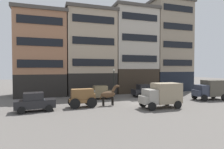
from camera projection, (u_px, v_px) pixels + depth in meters
ground_plane at (141, 103)px, 22.70m from camera, size 120.00×120.00×0.00m
building_far_left at (41, 54)px, 29.28m from camera, size 7.69×6.90×12.91m
building_center_left at (90, 52)px, 31.72m from camera, size 8.26×6.90×13.80m
building_center_right at (132, 50)px, 34.22m from camera, size 8.09×6.90×14.92m
building_far_right at (167, 46)px, 36.64m from camera, size 7.82×6.90×17.00m
cargo_wagon at (83, 97)px, 20.20m from camera, size 2.95×1.59×1.98m
draft_horse at (109, 94)px, 21.15m from camera, size 2.35×0.65×2.30m
delivery_truck_near at (210, 89)px, 25.07m from camera, size 4.49×2.48×2.62m
delivery_truck_far at (161, 94)px, 19.83m from camera, size 4.36×2.14×2.62m
sedan_dark at (144, 90)px, 27.98m from camera, size 3.75×1.97×1.83m
sedan_light at (35, 102)px, 18.30m from camera, size 3.82×2.10×1.83m
sedan_parked_curb at (99, 92)px, 25.64m from camera, size 3.73×1.91×1.83m
pedestrian_officer at (205, 88)px, 31.23m from camera, size 0.38×0.38×1.79m
streetlamp_curbside at (114, 79)px, 27.60m from camera, size 0.32×0.32×4.12m
fire_hydrant_curbside at (74, 96)px, 25.78m from camera, size 0.24×0.24×0.83m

